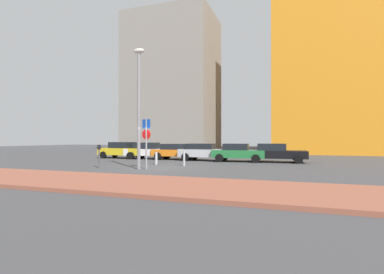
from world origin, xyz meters
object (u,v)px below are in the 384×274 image
object	(u,v)px
parked_car_silver	(204,152)
street_lamp	(139,98)
parking_sign_post	(146,137)
traffic_bollard_mid	(184,158)
parked_car_white	(148,150)
parked_car_yellow	(123,150)
traffic_bollard_near	(156,158)
parked_car_black	(275,153)
parked_car_green	(238,152)
parked_car_orange	(176,151)
parking_meter	(99,153)

from	to	relation	value
parked_car_silver	street_lamp	world-z (taller)	street_lamp
parked_car_silver	street_lamp	distance (m)	8.68
parking_sign_post	traffic_bollard_mid	xyz separation A→B (m)	(1.42, 2.59, -1.39)
parked_car_white	street_lamp	xyz separation A→B (m)	(3.69, -8.14, 3.46)
parked_car_yellow	traffic_bollard_near	bearing A→B (deg)	-39.68
parked_car_black	traffic_bollard_near	world-z (taller)	parked_car_black
parked_car_yellow	parked_car_black	bearing A→B (deg)	-0.50
parked_car_white	traffic_bollard_near	size ratio (longest dim) A/B	5.01
traffic_bollard_mid	parked_car_green	bearing A→B (deg)	61.14
traffic_bollard_mid	parked_car_silver	bearing A→B (deg)	91.65
parked_car_white	parking_sign_post	size ratio (longest dim) A/B	1.46
parked_car_orange	parked_car_silver	size ratio (longest dim) A/B	1.00
parked_car_silver	parked_car_yellow	bearing A→B (deg)	177.87
parking_sign_post	parked_car_silver	bearing A→B (deg)	80.51
parked_car_white	traffic_bollard_mid	world-z (taller)	parked_car_white
parked_car_yellow	traffic_bollard_near	distance (m)	7.73
parked_car_white	traffic_bollard_near	distance (m)	5.97
parking_sign_post	parking_meter	size ratio (longest dim) A/B	2.08
parked_car_orange	traffic_bollard_near	xyz separation A→B (m)	(0.56, -4.99, -0.30)
parking_meter	street_lamp	size ratio (longest dim) A/B	0.20
parked_car_orange	parked_car_black	distance (m)	8.34
parked_car_orange	parking_sign_post	xyz separation A→B (m)	(1.39, -7.98, 1.16)
parked_car_silver	parked_car_black	size ratio (longest dim) A/B	0.95
parked_car_green	parking_sign_post	world-z (taller)	parking_sign_post
parked_car_yellow	traffic_bollard_mid	world-z (taller)	parked_car_yellow
parked_car_black	street_lamp	world-z (taller)	street_lamp
parked_car_black	traffic_bollard_mid	world-z (taller)	parked_car_black
parked_car_yellow	street_lamp	distance (m)	10.84
street_lamp	parked_car_silver	bearing A→B (deg)	77.76
parking_sign_post	parked_car_black	bearing A→B (deg)	48.28
parked_car_yellow	parked_car_white	distance (m)	2.67
parked_car_orange	traffic_bollard_near	bearing A→B (deg)	-83.61
parked_car_yellow	parked_car_green	xyz separation A→B (m)	(10.88, -0.44, -0.03)
parked_car_silver	traffic_bollard_mid	xyz separation A→B (m)	(0.14, -5.03, -0.25)
parked_car_orange	parked_car_silver	world-z (taller)	parked_car_silver
parked_car_white	parked_car_silver	xyz separation A→B (m)	(5.37, -0.36, -0.01)
parked_car_yellow	street_lamp	bearing A→B (deg)	-51.79
parked_car_orange	traffic_bollard_near	world-z (taller)	parked_car_orange
parked_car_yellow	parked_car_silver	xyz separation A→B (m)	(8.05, -0.30, -0.02)
parked_car_yellow	parking_meter	xyz separation A→B (m)	(3.73, -8.34, 0.16)
parked_car_orange	parked_car_silver	distance (m)	2.69
parked_car_silver	parked_car_orange	bearing A→B (deg)	172.25
parked_car_green	street_lamp	distance (m)	9.54
parked_car_orange	street_lamp	world-z (taller)	street_lamp
street_lamp	traffic_bollard_mid	xyz separation A→B (m)	(1.83, 2.75, -3.72)
parked_car_silver	street_lamp	size ratio (longest dim) A/B	0.60
parked_car_silver	parked_car_green	bearing A→B (deg)	-2.82
parking_meter	traffic_bollard_mid	xyz separation A→B (m)	(4.46, 3.02, -0.43)
parked_car_green	traffic_bollard_near	bearing A→B (deg)	-137.73
parked_car_white	parked_car_black	xyz separation A→B (m)	(11.05, -0.18, -0.01)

